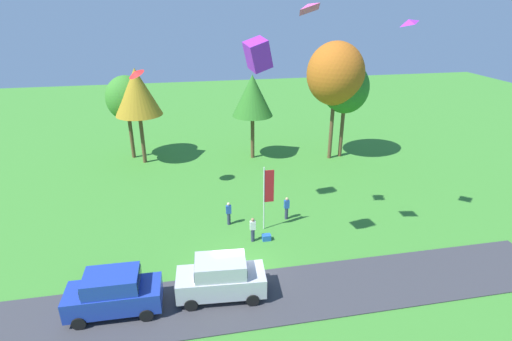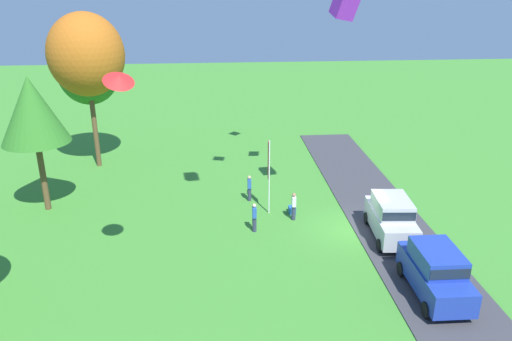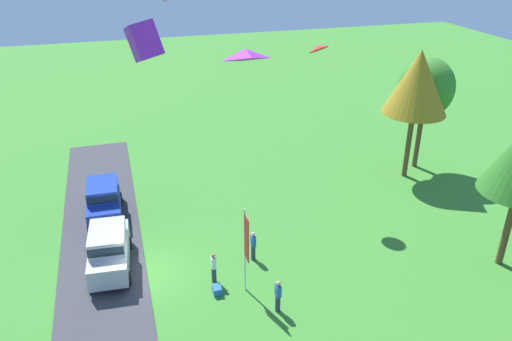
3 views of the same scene
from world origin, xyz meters
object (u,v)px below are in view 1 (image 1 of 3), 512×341
at_px(person_beside_suv, 229,213).
at_px(kite_diamond_near_flag, 408,22).
at_px(kite_diamond_high_right, 308,7).
at_px(cooler_box, 266,237).
at_px(tree_left_of_center, 127,98).
at_px(tree_lone_near, 252,96).
at_px(flag_banner, 267,191).
at_px(kite_delta_high_left, 136,73).
at_px(person_watching_sky, 253,229).
at_px(kite_box_mid_center, 258,55).
at_px(tree_center_back, 137,92).
at_px(tree_right_of_center, 336,74).
at_px(tree_far_left, 345,88).
at_px(car_suv_near_entrance, 113,292).
at_px(car_suv_by_flagpole, 221,277).
at_px(person_on_lawn, 287,208).

height_order(person_beside_suv, kite_diamond_near_flag, kite_diamond_near_flag).
bearing_deg(kite_diamond_high_right, cooler_box, 127.25).
relative_size(tree_left_of_center, tree_lone_near, 0.99).
bearing_deg(cooler_box, tree_lone_near, 82.95).
height_order(flag_banner, kite_delta_high_left, kite_delta_high_left).
distance_m(kite_diamond_high_right, kite_diamond_near_flag, 6.43).
relative_size(person_watching_sky, kite_box_mid_center, 1.25).
relative_size(kite_diamond_near_flag, kite_box_mid_center, 0.63).
height_order(tree_center_back, kite_diamond_high_right, kite_diamond_high_right).
relative_size(person_beside_suv, kite_delta_high_left, 1.42).
xyz_separation_m(tree_right_of_center, tree_far_left, (1.22, 0.29, -1.38)).
height_order(tree_left_of_center, tree_lone_near, tree_lone_near).
relative_size(car_suv_near_entrance, kite_box_mid_center, 3.40).
xyz_separation_m(person_beside_suv, kite_delta_high_left, (-5.70, 5.59, 8.90)).
bearing_deg(tree_far_left, kite_box_mid_center, -126.19).
xyz_separation_m(tree_far_left, kite_box_mid_center, (-11.60, -15.86, 5.21)).
bearing_deg(person_beside_suv, tree_lone_near, 72.18).
bearing_deg(car_suv_by_flagpole, flag_banner, 58.40).
bearing_deg(tree_left_of_center, flag_banner, -57.16).
distance_m(tree_center_back, flag_banner, 17.29).
xyz_separation_m(kite_diamond_high_right, kite_box_mid_center, (-2.50, -0.30, -2.12)).
height_order(person_on_lawn, tree_lone_near, tree_lone_near).
relative_size(tree_left_of_center, cooler_box, 14.50).
relative_size(kite_delta_high_left, kite_box_mid_center, 0.88).
relative_size(car_suv_near_entrance, person_watching_sky, 2.71).
relative_size(tree_center_back, kite_diamond_near_flag, 10.42).
height_order(tree_right_of_center, kite_delta_high_left, tree_right_of_center).
xyz_separation_m(tree_right_of_center, kite_box_mid_center, (-10.38, -15.56, 3.83)).
bearing_deg(tree_center_back, kite_box_mid_center, -66.85).
relative_size(tree_far_left, cooler_box, 16.71).
height_order(tree_far_left, kite_diamond_near_flag, kite_diamond_near_flag).
height_order(car_suv_by_flagpole, cooler_box, car_suv_by_flagpole).
bearing_deg(tree_lone_near, kite_delta_high_left, -144.77).
bearing_deg(car_suv_by_flagpole, tree_left_of_center, 106.06).
relative_size(flag_banner, kite_diamond_near_flag, 5.32).
bearing_deg(kite_box_mid_center, tree_lone_near, 80.45).
xyz_separation_m(person_watching_sky, tree_right_of_center, (10.24, 13.28, 7.39)).
bearing_deg(car_suv_near_entrance, person_beside_suv, 48.20).
height_order(car_suv_near_entrance, tree_left_of_center, tree_left_of_center).
distance_m(person_on_lawn, kite_delta_high_left, 14.42).
xyz_separation_m(tree_right_of_center, cooler_box, (-9.34, -13.34, -8.07)).
bearing_deg(kite_box_mid_center, tree_right_of_center, 56.30).
xyz_separation_m(tree_left_of_center, kite_box_mid_center, (8.80, -19.42, 6.13)).
height_order(tree_center_back, tree_far_left, tree_far_left).
bearing_deg(person_on_lawn, kite_delta_high_left, 150.32).
distance_m(tree_lone_near, tree_far_left, 8.83).
xyz_separation_m(tree_lone_near, kite_diamond_near_flag, (5.85, -15.46, 7.21)).
height_order(person_on_lawn, tree_center_back, tree_center_back).
bearing_deg(person_beside_suv, kite_diamond_high_right, -50.51).
xyz_separation_m(car_suv_by_flagpole, tree_lone_near, (5.34, 19.76, 4.93)).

